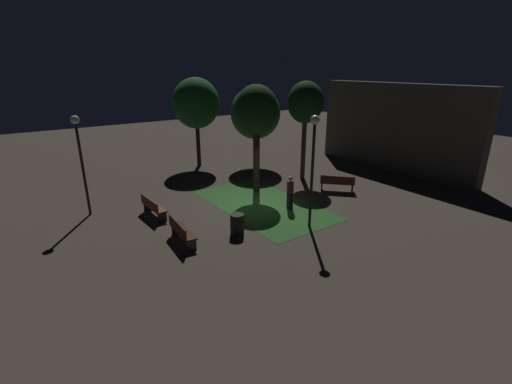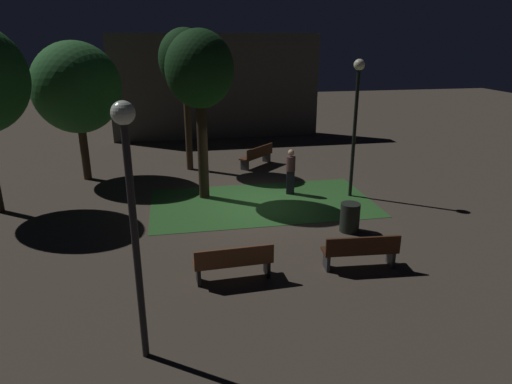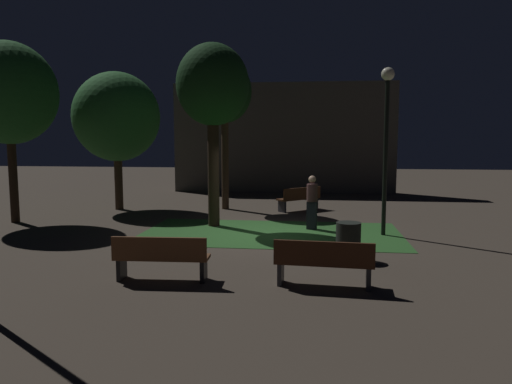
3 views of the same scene
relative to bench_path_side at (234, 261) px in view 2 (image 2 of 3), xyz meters
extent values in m
plane|color=#473D33|center=(1.53, 4.57, -0.48)|extent=(60.00, 60.00, 0.00)
cube|color=#2D6028|center=(1.65, 4.85, -0.48)|extent=(7.35, 4.01, 0.01)
cube|color=brown|center=(0.00, 0.07, -0.03)|extent=(1.82, 0.57, 0.06)
cube|color=brown|center=(0.01, -0.13, 0.20)|extent=(1.80, 0.15, 0.40)
cube|color=black|center=(-0.80, 0.04, -0.27)|extent=(0.10, 0.39, 0.42)
cube|color=black|center=(0.80, 0.11, -0.27)|extent=(0.10, 0.39, 0.42)
cube|color=#422314|center=(3.06, 0.07, -0.03)|extent=(1.83, 0.61, 0.06)
cube|color=#422314|center=(3.05, -0.13, 0.20)|extent=(1.80, 0.19, 0.40)
cube|color=#2D2D33|center=(2.26, 0.13, -0.27)|extent=(0.11, 0.39, 0.42)
cube|color=#2D2D33|center=(3.86, 0.02, -0.27)|extent=(0.11, 0.39, 0.42)
cube|color=#512D19|center=(2.28, 9.34, -0.03)|extent=(1.63, 1.59, 0.06)
cube|color=#512D19|center=(2.42, 9.19, 0.20)|extent=(1.35, 1.28, 0.40)
cube|color=#2D2D33|center=(1.70, 8.79, -0.27)|extent=(0.32, 0.33, 0.42)
cube|color=#2D2D33|center=(2.86, 9.89, -0.27)|extent=(0.32, 0.33, 0.42)
cylinder|color=#423021|center=(-0.53, 9.38, 1.46)|extent=(0.27, 0.27, 3.89)
ellipsoid|color=#143816|center=(-0.53, 9.38, 3.97)|extent=(2.03, 2.03, 2.34)
cylinder|color=#423021|center=(-4.53, 8.75, 0.83)|extent=(0.30, 0.30, 2.62)
ellipsoid|color=#28662D|center=(-4.53, 8.75, 3.02)|extent=(3.21, 3.21, 3.32)
cylinder|color=#2D2116|center=(-0.21, 5.79, 1.37)|extent=(0.35, 0.35, 3.71)
ellipsoid|color=#143816|center=(-0.21, 5.79, 3.83)|extent=(2.19, 2.19, 2.47)
cylinder|color=black|center=(4.80, 4.97, 1.66)|extent=(0.12, 0.12, 4.28)
sphere|color=#F2EDCC|center=(4.80, 4.97, 3.95)|extent=(0.36, 0.36, 0.36)
cylinder|color=black|center=(-1.88, -2.27, 1.57)|extent=(0.12, 0.12, 4.11)
sphere|color=white|center=(-1.88, -2.27, 3.78)|extent=(0.36, 0.36, 0.36)
cylinder|color=black|center=(3.64, 2.13, -0.06)|extent=(0.56, 0.56, 0.84)
cube|color=black|center=(2.80, 5.58, -0.06)|extent=(0.32, 0.26, 0.84)
cylinder|color=#4C2D2D|center=(2.80, 5.58, 0.62)|extent=(0.32, 0.32, 0.52)
sphere|color=tan|center=(2.80, 5.58, 1.02)|extent=(0.22, 0.22, 0.22)
cube|color=#4C4742|center=(1.29, 15.38, 2.23)|extent=(10.96, 0.80, 5.41)
camera|label=1|loc=(14.71, -4.73, 5.86)|focal=25.11mm
camera|label=2|loc=(-1.20, -9.09, 4.85)|focal=31.79mm
camera|label=3|loc=(2.87, -8.58, 2.23)|focal=33.59mm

